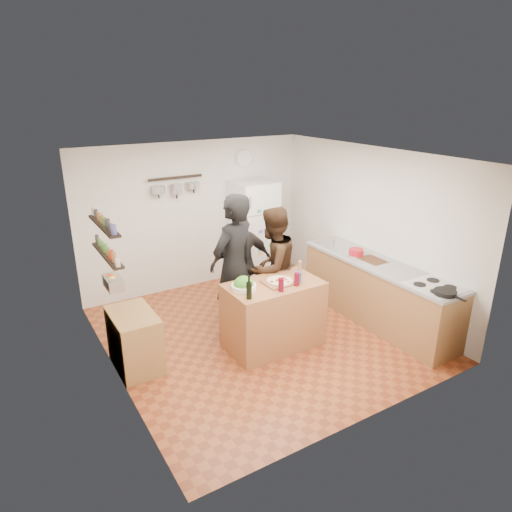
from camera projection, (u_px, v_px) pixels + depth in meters
room_shell at (245, 243)px, 6.39m from camera, size 4.20×4.20×4.20m
prep_island at (273, 315)px, 6.07m from camera, size 1.25×0.72×0.91m
pizza_board at (280, 282)px, 5.93m from camera, size 0.42×0.34×0.02m
pizza at (280, 281)px, 5.92m from camera, size 0.34×0.34×0.02m
salad_bowl at (244, 287)px, 5.74m from camera, size 0.32×0.32×0.06m
wine_bottle at (249, 291)px, 5.46m from camera, size 0.07×0.07×0.21m
wine_glass_near at (281, 285)px, 5.66m from camera, size 0.07×0.07×0.17m
wine_glass_far at (297, 279)px, 5.83m from camera, size 0.07×0.07×0.17m
pepper_mill at (300, 270)px, 6.14m from camera, size 0.05×0.05×0.17m
salt_canister at (298, 277)px, 5.94m from camera, size 0.09×0.09×0.14m
person_left at (234, 267)px, 6.18m from camera, size 0.86×0.72×2.03m
person_center at (272, 267)px, 6.52m from camera, size 1.03×0.91×1.76m
person_back at (241, 263)px, 6.81m from camera, size 1.01×0.51×1.66m
counter_run at (377, 293)px, 6.74m from camera, size 0.63×2.63×0.90m
stove_top at (435, 287)px, 5.82m from camera, size 0.60×0.62×0.02m
skillet at (445, 292)px, 5.57m from camera, size 0.27×0.27×0.05m
sink at (341, 247)px, 7.26m from camera, size 0.50×0.80×0.03m
cutting_board at (373, 261)px, 6.70m from camera, size 0.30×0.40×0.02m
red_bowl at (356, 252)px, 6.89m from camera, size 0.22×0.22×0.09m
fridge at (254, 232)px, 8.06m from camera, size 0.70×0.68×1.80m
wall_clock at (244, 158)px, 7.90m from camera, size 0.30×0.03×0.30m
spice_shelf_lower at (107, 255)px, 5.21m from camera, size 0.12×1.00×0.02m
spice_shelf_upper at (104, 226)px, 5.09m from camera, size 0.12×1.00×0.02m
produce_basket at (113, 282)px, 5.35m from camera, size 0.18×0.35×0.14m
side_table at (135, 340)px, 5.64m from camera, size 0.50×0.80×0.73m
pot_rack at (176, 178)px, 7.27m from camera, size 0.90×0.04×0.04m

